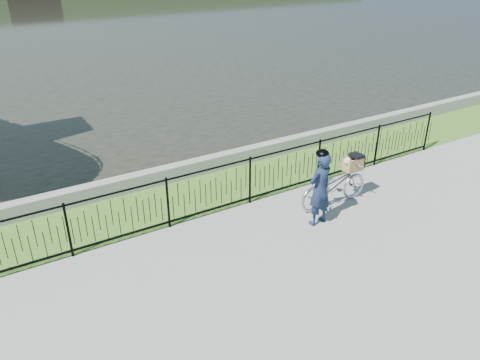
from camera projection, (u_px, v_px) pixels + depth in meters
ground at (251, 250)px, 9.09m from camera, size 120.00×120.00×0.00m
grass_strip at (192, 196)px, 11.07m from camera, size 60.00×2.00×0.01m
water at (8, 28)px, 34.30m from camera, size 120.00×120.00×0.00m
quay_wall at (174, 173)px, 11.75m from camera, size 60.00×0.30×0.40m
fence at (211, 191)px, 10.06m from camera, size 14.00×0.06×1.15m
bicycle_rig at (334, 185)px, 10.50m from camera, size 1.84×0.64×1.13m
cyclist at (320, 188)px, 9.63m from camera, size 0.63×0.45×1.68m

